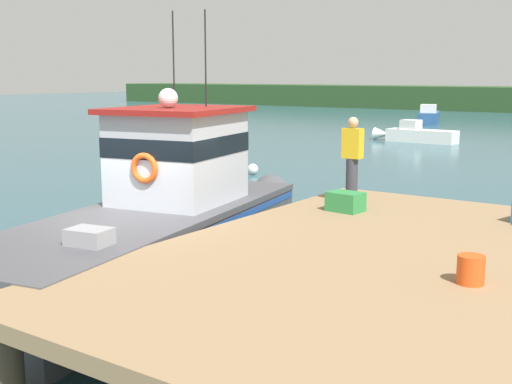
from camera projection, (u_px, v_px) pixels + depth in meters
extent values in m
plane|color=#2D5660|center=(135.00, 279.00, 11.87)|extent=(200.00, 200.00, 0.00)
cylinder|color=#4C3D2D|center=(7.00, 363.00, 7.24)|extent=(0.36, 0.36, 1.00)
cylinder|color=#4C3D2D|center=(351.00, 225.00, 13.85)|extent=(0.36, 0.36, 1.00)
cube|color=#937551|center=(386.00, 262.00, 8.97)|extent=(6.00, 9.00, 0.20)
cube|color=#4C4C51|center=(145.00, 250.00, 11.72)|extent=(3.97, 8.33, 1.10)
cone|color=#4C4C51|center=(257.00, 202.00, 16.13)|extent=(1.42, 1.98, 1.10)
cube|color=#234C9E|center=(144.00, 225.00, 11.64)|extent=(3.96, 8.18, 0.12)
cube|color=#4C4C51|center=(144.00, 216.00, 11.62)|extent=(4.01, 8.34, 0.12)
cube|color=silver|center=(178.00, 160.00, 12.55)|extent=(2.28, 2.52, 1.80)
cube|color=black|center=(178.00, 144.00, 12.49)|extent=(2.31, 2.54, 0.36)
cube|color=maroon|center=(177.00, 110.00, 12.38)|extent=(2.58, 2.86, 0.10)
sphere|color=white|center=(168.00, 98.00, 12.07)|extent=(0.36, 0.36, 0.36)
cylinder|color=black|center=(174.00, 59.00, 12.81)|extent=(0.03, 0.03, 1.80)
cylinder|color=black|center=(206.00, 59.00, 12.53)|extent=(0.03, 0.03, 1.80)
cube|color=#939399|center=(89.00, 241.00, 9.40)|extent=(0.67, 0.55, 0.36)
torus|color=orange|center=(7.00, 252.00, 9.26)|extent=(0.66, 0.66, 0.12)
torus|color=#EA5119|center=(144.00, 168.00, 11.52)|extent=(0.55, 0.20, 0.54)
cube|color=#2D8442|center=(345.00, 202.00, 11.81)|extent=(0.64, 0.49, 0.34)
cylinder|color=#E04C19|center=(471.00, 270.00, 7.70)|extent=(0.32, 0.32, 0.34)
cylinder|color=#383842|center=(352.00, 181.00, 12.48)|extent=(0.22, 0.22, 0.86)
cube|color=gold|center=(353.00, 143.00, 12.36)|extent=(0.36, 0.22, 0.56)
sphere|color=tan|center=(353.00, 122.00, 12.29)|extent=(0.20, 0.20, 0.20)
cube|color=#285184|center=(429.00, 117.00, 50.60)|extent=(2.67, 4.67, 0.81)
cone|color=#285184|center=(426.00, 120.00, 47.99)|extent=(1.10, 1.30, 0.81)
cube|color=silver|center=(428.00, 108.00, 49.75)|extent=(1.41, 1.40, 0.61)
cube|color=white|center=(422.00, 136.00, 35.86)|extent=(3.76, 1.29, 0.68)
cone|color=white|center=(382.00, 134.00, 37.23)|extent=(0.95, 0.70, 0.68)
cube|color=silver|center=(411.00, 124.00, 36.14)|extent=(0.96, 0.98, 0.51)
sphere|color=silver|center=(253.00, 169.00, 24.27)|extent=(0.40, 0.40, 0.40)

